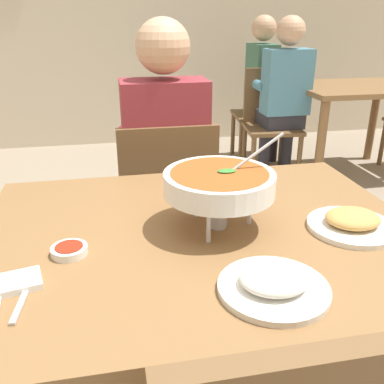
{
  "coord_description": "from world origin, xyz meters",
  "views": [
    {
      "loc": [
        -0.23,
        -1.02,
        1.32
      ],
      "look_at": [
        0.0,
        0.15,
        0.82
      ],
      "focal_mm": 39.89,
      "sensor_mm": 36.0,
      "label": 1
    }
  ],
  "objects_px": {
    "rice_plate": "(274,283)",
    "sauce_dish": "(69,250)",
    "curry_bowl": "(219,184)",
    "appetizer_plate": "(352,222)",
    "patron_bg_middle": "(284,91)",
    "diner_main": "(164,153)",
    "dining_table_far": "(354,102)",
    "dining_table_main": "(202,264)",
    "chair_diner_main": "(167,204)",
    "patron_bg_left": "(265,81)",
    "chair_bg_left": "(268,107)",
    "chair_bg_middle": "(270,117)"
  },
  "relations": [
    {
      "from": "dining_table_main",
      "to": "chair_diner_main",
      "type": "relative_size",
      "value": 1.34
    },
    {
      "from": "curry_bowl",
      "to": "appetizer_plate",
      "type": "xyz_separation_m",
      "value": [
        0.36,
        -0.09,
        -0.11
      ]
    },
    {
      "from": "rice_plate",
      "to": "sauce_dish",
      "type": "relative_size",
      "value": 2.67
    },
    {
      "from": "chair_diner_main",
      "to": "appetizer_plate",
      "type": "height_order",
      "value": "chair_diner_main"
    },
    {
      "from": "chair_diner_main",
      "to": "patron_bg_left",
      "type": "xyz_separation_m",
      "value": [
        1.21,
        2.04,
        0.24
      ]
    },
    {
      "from": "dining_table_main",
      "to": "chair_bg_middle",
      "type": "bearing_deg",
      "value": 64.76
    },
    {
      "from": "sauce_dish",
      "to": "patron_bg_left",
      "type": "distance_m",
      "value": 3.26
    },
    {
      "from": "rice_plate",
      "to": "patron_bg_left",
      "type": "relative_size",
      "value": 0.18
    },
    {
      "from": "curry_bowl",
      "to": "patron_bg_middle",
      "type": "relative_size",
      "value": 0.25
    },
    {
      "from": "curry_bowl",
      "to": "chair_diner_main",
      "type": "bearing_deg",
      "value": 93.57
    },
    {
      "from": "sauce_dish",
      "to": "chair_bg_left",
      "type": "xyz_separation_m",
      "value": [
        1.59,
        2.82,
        -0.27
      ]
    },
    {
      "from": "appetizer_plate",
      "to": "sauce_dish",
      "type": "bearing_deg",
      "value": 178.97
    },
    {
      "from": "curry_bowl",
      "to": "chair_bg_middle",
      "type": "height_order",
      "value": "curry_bowl"
    },
    {
      "from": "dining_table_far",
      "to": "chair_bg_left",
      "type": "xyz_separation_m",
      "value": [
        -0.56,
        0.52,
        -0.12
      ]
    },
    {
      "from": "appetizer_plate",
      "to": "curry_bowl",
      "type": "bearing_deg",
      "value": 166.54
    },
    {
      "from": "diner_main",
      "to": "patron_bg_middle",
      "type": "xyz_separation_m",
      "value": [
        1.16,
        1.45,
        0.0
      ]
    },
    {
      "from": "dining_table_main",
      "to": "rice_plate",
      "type": "relative_size",
      "value": 5.03
    },
    {
      "from": "curry_bowl",
      "to": "appetizer_plate",
      "type": "bearing_deg",
      "value": -13.46
    },
    {
      "from": "appetizer_plate",
      "to": "chair_bg_middle",
      "type": "distance_m",
      "value": 2.54
    },
    {
      "from": "rice_plate",
      "to": "dining_table_far",
      "type": "bearing_deg",
      "value": 56.08
    },
    {
      "from": "dining_table_main",
      "to": "chair_bg_left",
      "type": "relative_size",
      "value": 1.34
    },
    {
      "from": "appetizer_plate",
      "to": "sauce_dish",
      "type": "distance_m",
      "value": 0.75
    },
    {
      "from": "dining_table_main",
      "to": "appetizer_plate",
      "type": "relative_size",
      "value": 5.03
    },
    {
      "from": "curry_bowl",
      "to": "appetizer_plate",
      "type": "relative_size",
      "value": 1.39
    },
    {
      "from": "dining_table_main",
      "to": "curry_bowl",
      "type": "height_order",
      "value": "curry_bowl"
    },
    {
      "from": "dining_table_main",
      "to": "chair_diner_main",
      "type": "bearing_deg",
      "value": 90.0
    },
    {
      "from": "diner_main",
      "to": "sauce_dish",
      "type": "bearing_deg",
      "value": -112.46
    },
    {
      "from": "diner_main",
      "to": "chair_bg_left",
      "type": "xyz_separation_m",
      "value": [
        1.24,
        1.97,
        -0.24
      ]
    },
    {
      "from": "diner_main",
      "to": "dining_table_far",
      "type": "bearing_deg",
      "value": 38.87
    },
    {
      "from": "chair_bg_middle",
      "to": "dining_table_main",
      "type": "bearing_deg",
      "value": -115.24
    },
    {
      "from": "diner_main",
      "to": "dining_table_far",
      "type": "relative_size",
      "value": 1.31
    },
    {
      "from": "chair_diner_main",
      "to": "patron_bg_left",
      "type": "bearing_deg",
      "value": 59.42
    },
    {
      "from": "chair_diner_main",
      "to": "curry_bowl",
      "type": "distance_m",
      "value": 0.84
    },
    {
      "from": "rice_plate",
      "to": "appetizer_plate",
      "type": "relative_size",
      "value": 1.0
    },
    {
      "from": "patron_bg_left",
      "to": "patron_bg_middle",
      "type": "distance_m",
      "value": 0.56
    },
    {
      "from": "diner_main",
      "to": "dining_table_far",
      "type": "distance_m",
      "value": 2.31
    },
    {
      "from": "chair_diner_main",
      "to": "diner_main",
      "type": "bearing_deg",
      "value": 90.0
    },
    {
      "from": "dining_table_main",
      "to": "chair_bg_left",
      "type": "xyz_separation_m",
      "value": [
        1.24,
        2.75,
        -0.15
      ]
    },
    {
      "from": "curry_bowl",
      "to": "patron_bg_left",
      "type": "distance_m",
      "value": 3.02
    },
    {
      "from": "dining_table_main",
      "to": "dining_table_far",
      "type": "bearing_deg",
      "value": 51.2
    },
    {
      "from": "sauce_dish",
      "to": "patron_bg_middle",
      "type": "height_order",
      "value": "patron_bg_middle"
    },
    {
      "from": "rice_plate",
      "to": "sauce_dish",
      "type": "bearing_deg",
      "value": 151.03
    },
    {
      "from": "rice_plate",
      "to": "chair_bg_left",
      "type": "relative_size",
      "value": 0.27
    },
    {
      "from": "chair_diner_main",
      "to": "dining_table_far",
      "type": "distance_m",
      "value": 2.33
    },
    {
      "from": "appetizer_plate",
      "to": "chair_diner_main",
      "type": "bearing_deg",
      "value": 115.93
    },
    {
      "from": "dining_table_main",
      "to": "sauce_dish",
      "type": "height_order",
      "value": "sauce_dish"
    },
    {
      "from": "patron_bg_middle",
      "to": "chair_bg_left",
      "type": "bearing_deg",
      "value": 81.9
    },
    {
      "from": "dining_table_main",
      "to": "appetizer_plate",
      "type": "bearing_deg",
      "value": -10.83
    },
    {
      "from": "chair_diner_main",
      "to": "patron_bg_middle",
      "type": "bearing_deg",
      "value": 51.92
    },
    {
      "from": "curry_bowl",
      "to": "patron_bg_left",
      "type": "relative_size",
      "value": 0.25
    }
  ]
}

